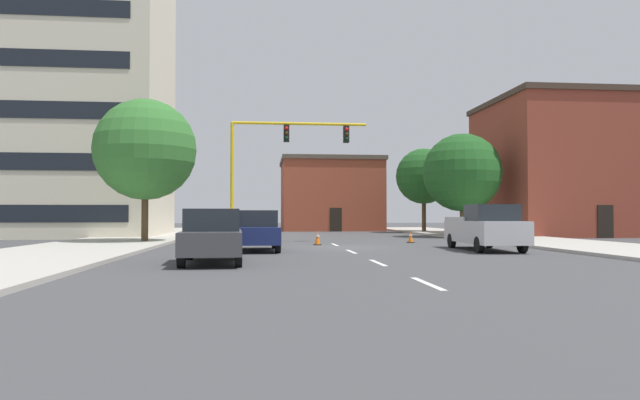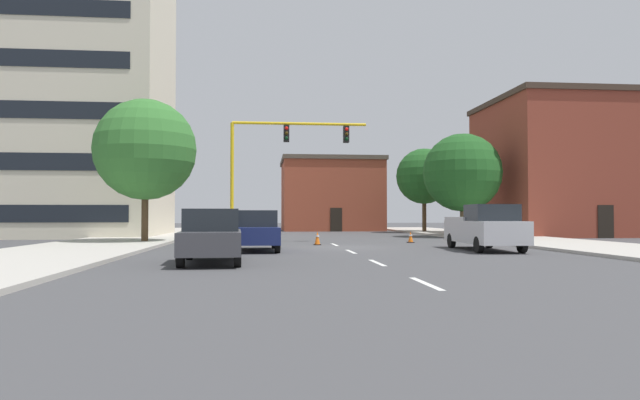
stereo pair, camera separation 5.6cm
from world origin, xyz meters
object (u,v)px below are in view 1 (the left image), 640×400
traffic_signal_gantry (251,203)px  pickup_truck_silver (485,228)px  sedan_dark_gray_near_left (212,235)px  tree_left_near (145,150)px  tree_right_mid (462,173)px  tree_right_far (424,176)px  traffic_cone_roadside_b (318,238)px  traffic_cone_roadside_a (411,237)px  sedan_navy_mid_left (257,230)px

traffic_signal_gantry → pickup_truck_silver: 13.22m
traffic_signal_gantry → sedan_dark_gray_near_left: traffic_signal_gantry is taller
tree_left_near → tree_right_mid: tree_left_near is taller
traffic_signal_gantry → tree_right_mid: tree_right_mid is taller
tree_right_far → pickup_truck_silver: 24.70m
traffic_signal_gantry → tree_right_mid: size_ratio=1.18×
traffic_cone_roadside_b → sedan_dark_gray_near_left: bearing=-112.9°
pickup_truck_silver → traffic_cone_roadside_a: pickup_truck_silver is taller
traffic_signal_gantry → traffic_cone_roadside_a: size_ratio=13.31×
traffic_signal_gantry → pickup_truck_silver: size_ratio=1.56×
tree_left_near → tree_right_far: tree_left_near is taller
tree_right_far → traffic_cone_roadside_b: (-11.14, -18.97, -4.55)m
pickup_truck_silver → traffic_cone_roadside_a: bearing=102.2°
tree_right_far → pickup_truck_silver: bearing=-100.1°
tree_left_near → tree_right_mid: size_ratio=1.08×
traffic_signal_gantry → pickup_truck_silver: bearing=-38.3°
traffic_cone_roadside_a → traffic_cone_roadside_b: bearing=-161.1°
tree_left_near → sedan_dark_gray_near_left: tree_left_near is taller
pickup_truck_silver → tree_left_near: bearing=155.3°
traffic_signal_gantry → tree_left_near: tree_left_near is taller
pickup_truck_silver → sedan_dark_gray_near_left: bearing=-154.6°
traffic_cone_roadside_a → tree_right_mid: bearing=52.1°
tree_left_near → sedan_navy_mid_left: (6.08, -6.65, -4.18)m
traffic_cone_roadside_b → traffic_signal_gantry: bearing=138.1°
traffic_signal_gantry → sedan_dark_gray_near_left: bearing=-93.9°
tree_right_mid → tree_left_near: bearing=-161.5°
sedan_dark_gray_near_left → traffic_cone_roadside_b: size_ratio=6.36×
sedan_dark_gray_near_left → pickup_truck_silver: bearing=25.4°
traffic_signal_gantry → tree_left_near: size_ratio=1.09×
tree_left_near → tree_right_far: 26.24m
tree_right_far → sedan_navy_mid_left: (-14.18, -23.32, -4.02)m
traffic_cone_roadside_a → traffic_signal_gantry: bearing=171.8°
tree_right_mid → sedan_navy_mid_left: 19.73m
tree_left_near → tree_right_far: (20.27, 16.66, -0.16)m
tree_right_far → traffic_cone_roadside_a: tree_right_far is taller
tree_left_near → sedan_navy_mid_left: tree_left_near is taller
sedan_dark_gray_near_left → traffic_cone_roadside_b: (4.40, 10.38, -0.53)m
tree_left_near → sedan_navy_mid_left: bearing=-47.6°
tree_right_mid → pickup_truck_silver: 15.09m
sedan_navy_mid_left → pickup_truck_silver: bearing=-4.0°
pickup_truck_silver → traffic_cone_roadside_b: pickup_truck_silver is taller
traffic_signal_gantry → tree_right_mid: 15.79m
tree_right_mid → sedan_dark_gray_near_left: 25.04m
traffic_signal_gantry → traffic_cone_roadside_b: (3.47, -3.11, -1.86)m
pickup_truck_silver → traffic_cone_roadside_b: 8.54m
tree_right_far → sedan_dark_gray_near_left: tree_right_far is taller
tree_right_mid → sedan_navy_mid_left: tree_right_mid is taller
sedan_dark_gray_near_left → traffic_cone_roadside_a: (9.78, 12.22, -0.57)m
tree_left_near → tree_right_mid: (20.11, 6.74, -0.58)m
tree_left_near → tree_right_far: size_ratio=1.06×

